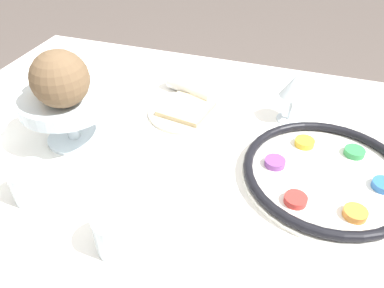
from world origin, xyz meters
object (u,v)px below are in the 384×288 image
object	(u,v)px
wine_glass	(294,88)
coconut	(60,79)
cup_near	(116,233)
fruit_stand	(67,105)
napkin_roll	(192,87)
bread_plate	(186,111)
cup_mid	(30,183)
seder_plate	(327,175)
orange_fruit	(52,74)

from	to	relation	value
wine_glass	coconut	size ratio (longest dim) A/B	1.08
cup_near	fruit_stand	bearing A→B (deg)	-45.38
coconut	wine_glass	bearing A→B (deg)	-148.33
coconut	napkin_roll	bearing A→B (deg)	-119.09
fruit_stand	bread_plate	xyz separation A→B (m)	(-0.21, -0.19, -0.09)
fruit_stand	cup_mid	distance (m)	0.20
seder_plate	coconut	xyz separation A→B (m)	(0.54, 0.07, 0.16)
wine_glass	fruit_stand	size ratio (longest dim) A/B	0.62
bread_plate	coconut	bearing A→B (deg)	49.53
seder_plate	coconut	distance (m)	0.57
napkin_roll	cup_mid	world-z (taller)	cup_mid
fruit_stand	wine_glass	bearing A→B (deg)	-152.74
seder_plate	coconut	world-z (taller)	coconut
wine_glass	napkin_roll	size ratio (longest dim) A/B	0.81
wine_glass	cup_near	size ratio (longest dim) A/B	1.72
seder_plate	cup_mid	size ratio (longest dim) A/B	4.69
cup_near	coconut	bearing A→B (deg)	-44.51
cup_near	cup_mid	distance (m)	0.22
seder_plate	cup_mid	bearing A→B (deg)	23.13
fruit_stand	orange_fruit	bearing A→B (deg)	-13.25
bread_plate	cup_near	world-z (taller)	cup_near
coconut	cup_near	xyz separation A→B (m)	(-0.21, 0.21, -0.14)
bread_plate	seder_plate	bearing A→B (deg)	157.67
wine_glass	orange_fruit	world-z (taller)	orange_fruit
seder_plate	cup_mid	distance (m)	0.59
coconut	seder_plate	bearing A→B (deg)	-172.18
coconut	fruit_stand	bearing A→B (deg)	-51.73
bread_plate	cup_near	bearing A→B (deg)	93.30
napkin_roll	bread_plate	bearing A→B (deg)	99.69
orange_fruit	coconut	bearing A→B (deg)	142.74
cup_mid	cup_near	bearing A→B (deg)	165.77
seder_plate	fruit_stand	world-z (taller)	fruit_stand
seder_plate	napkin_roll	world-z (taller)	napkin_roll
wine_glass	orange_fruit	bearing A→B (deg)	25.55
coconut	cup_mid	distance (m)	0.21
cup_near	cup_mid	xyz separation A→B (m)	(0.21, -0.05, 0.00)
coconut	cup_mid	size ratio (longest dim) A/B	1.60
coconut	napkin_roll	world-z (taller)	coconut
fruit_stand	coconut	bearing A→B (deg)	128.27
orange_fruit	wine_glass	bearing A→B (deg)	-154.45
fruit_stand	cup_near	size ratio (longest dim) A/B	2.78
coconut	bread_plate	xyz separation A→B (m)	(-0.19, -0.22, -0.17)
bread_plate	cup_mid	size ratio (longest dim) A/B	2.72
cup_mid	napkin_roll	bearing A→B (deg)	-109.97
fruit_stand	napkin_roll	bearing A→B (deg)	-125.41
orange_fruit	coconut	world-z (taller)	coconut
coconut	cup_near	distance (m)	0.33
wine_glass	cup_mid	size ratio (longest dim) A/B	1.72
wine_glass	bread_plate	world-z (taller)	wine_glass
seder_plate	napkin_roll	bearing A→B (deg)	-32.48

